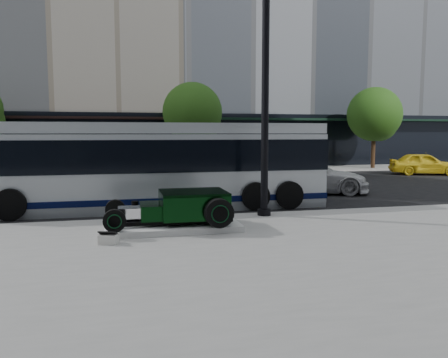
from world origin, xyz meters
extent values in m
plane|color=black|center=(0.00, 0.00, 0.00)|extent=(120.00, 120.00, 0.00)
cube|color=gray|center=(0.00, -10.50, 0.06)|extent=(70.00, 17.00, 0.12)
cube|color=gray|center=(0.00, 14.00, 0.06)|extent=(70.00, 4.00, 0.12)
cube|color=black|center=(-10.00, 16.20, 2.00)|extent=(22.00, 0.50, 4.00)
cube|color=black|center=(13.00, 16.20, 2.00)|extent=(24.00, 0.50, 4.00)
cube|color=black|center=(-10.00, 15.60, 3.60)|extent=(22.00, 1.60, 0.15)
cube|color=black|center=(13.00, 15.60, 3.60)|extent=(24.00, 1.60, 0.15)
cylinder|color=black|center=(1.00, 13.00, 1.42)|extent=(0.28, 0.28, 2.60)
sphere|color=#163E10|center=(1.00, 13.00, 3.92)|extent=(3.80, 3.80, 3.80)
sphere|color=#163E10|center=(1.60, 13.30, 3.32)|extent=(2.60, 2.60, 2.60)
cylinder|color=black|center=(14.00, 13.00, 1.42)|extent=(0.28, 0.28, 2.60)
sphere|color=#163E10|center=(14.00, 13.00, 3.92)|extent=(3.80, 3.80, 3.80)
sphere|color=#163E10|center=(14.60, 13.30, 3.32)|extent=(2.60, 2.60, 2.60)
cube|color=silver|center=(-2.21, -3.66, 0.20)|extent=(3.40, 1.80, 0.15)
cube|color=black|center=(-2.21, -4.11, 0.37)|extent=(3.00, 0.08, 0.10)
cube|color=black|center=(-2.21, -3.21, 0.37)|extent=(3.00, 0.08, 0.10)
cube|color=black|center=(-1.66, -3.66, 0.72)|extent=(1.70, 1.45, 0.62)
cube|color=black|center=(-1.66, -3.66, 1.05)|extent=(1.70, 1.45, 0.06)
cube|color=black|center=(-2.76, -3.66, 0.60)|extent=(0.55, 1.05, 0.38)
cube|color=silver|center=(-3.31, -3.66, 0.55)|extent=(0.55, 0.55, 0.34)
cylinder|color=black|center=(-3.16, -3.66, 0.82)|extent=(0.18, 0.18, 0.10)
cylinder|color=black|center=(-3.66, -3.66, 0.43)|extent=(0.06, 1.55, 0.06)
cylinder|color=black|center=(-1.16, -4.51, 0.63)|extent=(0.72, 0.24, 0.72)
cylinder|color=black|center=(-1.16, -4.64, 0.63)|extent=(0.37, 0.02, 0.37)
torus|color=#0A3A1A|center=(-1.16, -4.65, 0.63)|extent=(0.44, 0.02, 0.44)
cylinder|color=black|center=(-1.16, -2.81, 0.63)|extent=(0.72, 0.24, 0.72)
cylinder|color=black|center=(-1.16, -2.68, 0.63)|extent=(0.37, 0.02, 0.37)
torus|color=#0A3A1A|center=(-1.16, -2.67, 0.63)|extent=(0.44, 0.02, 0.44)
cylinder|color=black|center=(-3.66, -4.44, 0.54)|extent=(0.54, 0.16, 0.54)
cylinder|color=black|center=(-3.66, -4.53, 0.54)|extent=(0.28, 0.02, 0.28)
torus|color=#0A3A1A|center=(-3.66, -4.54, 0.54)|extent=(0.34, 0.02, 0.34)
cylinder|color=black|center=(-3.66, -2.88, 0.54)|extent=(0.54, 0.16, 0.54)
cylinder|color=black|center=(-3.66, -2.79, 0.54)|extent=(0.28, 0.02, 0.28)
torus|color=#0A3A1A|center=(-3.66, -2.78, 0.54)|extent=(0.34, 0.02, 0.34)
cube|color=silver|center=(-3.80, -4.92, 0.23)|extent=(0.47, 0.40, 0.22)
cube|color=black|center=(-3.80, -4.92, 0.35)|extent=(0.47, 0.39, 0.15)
cylinder|color=black|center=(0.69, -2.46, 3.74)|extent=(0.22, 0.22, 7.23)
cylinder|color=black|center=(0.69, -2.46, 0.21)|extent=(0.40, 0.40, 0.18)
cube|color=silver|center=(-2.52, 0.33, 1.27)|extent=(12.00, 2.55, 2.55)
cube|color=#070F3D|center=(-2.52, 0.33, 0.42)|extent=(12.05, 2.60, 0.20)
cube|color=black|center=(-2.52, 0.33, 1.85)|extent=(12.05, 2.60, 1.05)
cube|color=silver|center=(-2.52, 0.33, 2.75)|extent=(12.00, 2.40, 0.35)
cube|color=black|center=(3.51, 0.33, 1.55)|extent=(0.06, 2.30, 1.70)
cylinder|color=black|center=(-6.72, -0.97, 0.48)|extent=(0.96, 0.28, 0.96)
cylinder|color=black|center=(-6.72, 1.63, 0.48)|extent=(0.96, 0.28, 0.96)
cylinder|color=black|center=(0.88, -0.97, 0.48)|extent=(0.96, 0.28, 0.96)
cylinder|color=black|center=(0.88, 1.63, 0.48)|extent=(0.96, 0.28, 0.96)
cylinder|color=black|center=(2.08, -0.97, 0.48)|extent=(0.96, 0.28, 0.96)
cylinder|color=black|center=(2.08, 1.63, 0.48)|extent=(0.96, 0.28, 0.96)
imported|color=silver|center=(4.42, 2.65, 0.73)|extent=(5.44, 3.55, 1.46)
imported|color=yellow|center=(14.94, 8.80, 0.69)|extent=(4.35, 2.93, 1.38)
camera|label=1|loc=(-3.46, -14.83, 2.58)|focal=35.00mm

